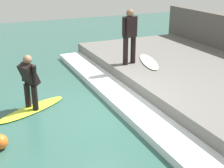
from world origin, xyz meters
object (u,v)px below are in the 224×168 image
(surfboard_waiting_near, at_px, (149,62))
(marker_buoy, at_px, (0,142))
(surfer_riding, at_px, (29,79))
(surfer_waiting_near, at_px, (130,34))
(surfboard_riding, at_px, (32,109))

(surfboard_waiting_near, relative_size, marker_buoy, 5.89)
(surfer_riding, xyz_separation_m, surfboard_waiting_near, (3.86, 0.97, -0.30))
(surfboard_waiting_near, bearing_deg, surfer_waiting_near, 167.63)
(surfboard_riding, xyz_separation_m, marker_buoy, (-0.89, -1.50, 0.12))
(surfer_riding, xyz_separation_m, surfer_waiting_near, (3.23, 1.11, 0.61))
(surfboard_riding, bearing_deg, surfer_waiting_near, 18.95)
(surfboard_riding, bearing_deg, surfer_riding, 0.00)
(surfer_waiting_near, height_order, marker_buoy, surfer_waiting_near)
(marker_buoy, bearing_deg, surfer_waiting_near, 32.31)
(marker_buoy, bearing_deg, surfboard_waiting_near, 27.50)
(surfboard_riding, xyz_separation_m, surfer_waiting_near, (3.23, 1.11, 1.38))
(surfer_waiting_near, xyz_separation_m, marker_buoy, (-4.13, -2.61, -1.26))
(surfer_riding, height_order, surfer_waiting_near, surfer_waiting_near)
(surfer_waiting_near, bearing_deg, surfer_riding, -161.05)
(surfer_riding, bearing_deg, surfer_waiting_near, 18.95)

